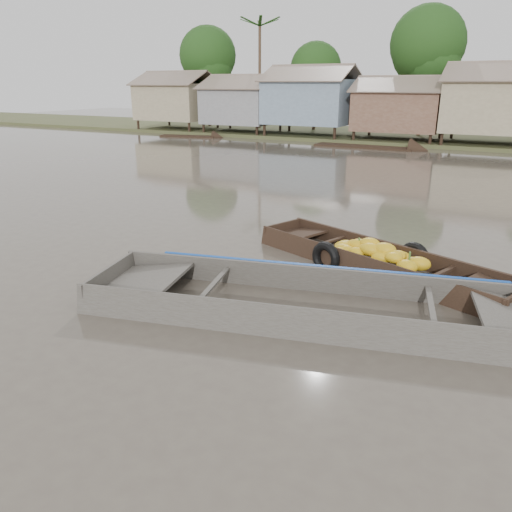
% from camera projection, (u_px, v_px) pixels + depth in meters
% --- Properties ---
extents(ground, '(120.00, 120.00, 0.00)m').
position_uv_depth(ground, '(236.00, 309.00, 9.47)').
color(ground, '#4E453C').
rests_on(ground, ground).
extents(riverbank, '(120.00, 12.47, 10.22)m').
position_uv_depth(riverbank, '(511.00, 98.00, 33.70)').
color(riverbank, '#384723').
rests_on(riverbank, ground).
extents(banana_boat, '(6.53, 3.70, 0.87)m').
position_uv_depth(banana_boat, '(374.00, 259.00, 11.53)').
color(banana_boat, black).
rests_on(banana_boat, ground).
extents(viewer_boat, '(8.89, 4.18, 0.69)m').
position_uv_depth(viewer_boat, '(317.00, 309.00, 9.25)').
color(viewer_boat, '#3E3A34').
rests_on(viewer_boat, ground).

